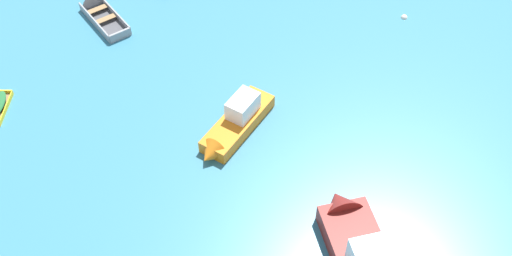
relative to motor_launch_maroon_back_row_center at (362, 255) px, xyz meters
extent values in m
cube|color=yellow|center=(-17.96, 6.20, -0.61)|extent=(0.37, 2.30, 0.25)
cube|color=yellow|center=(-18.53, 7.29, -0.61)|extent=(0.82, 0.20, 0.25)
cone|color=maroon|center=(-1.01, 2.48, -0.23)|extent=(2.14, 1.81, 1.82)
cube|color=black|center=(0.04, -0.10, 1.14)|extent=(1.43, 0.72, 0.60)
cube|color=orange|center=(-6.14, 6.67, -0.39)|extent=(3.18, 4.76, 0.68)
cone|color=orange|center=(-7.10, 4.50, -0.35)|extent=(1.49, 1.33, 1.22)
cube|color=white|center=(-5.95, 7.09, 0.44)|extent=(1.63, 1.93, 0.98)
cube|color=black|center=(-6.25, 6.42, 0.64)|extent=(0.96, 0.53, 0.43)
cube|color=#4C4C51|center=(-15.25, 13.84, -0.66)|extent=(3.50, 3.54, 0.13)
cube|color=gray|center=(-15.73, 13.37, -0.47)|extent=(2.79, 2.84, 0.52)
cube|color=gray|center=(-14.78, 14.30, -0.47)|extent=(2.79, 2.84, 0.52)
cube|color=gray|center=(-13.89, 12.45, -0.47)|extent=(1.03, 1.01, 0.52)
cone|color=gray|center=(-16.67, 15.29, -0.44)|extent=(1.54, 1.53, 1.28)
cube|color=#937047|center=(-15.11, 13.69, -0.36)|extent=(1.13, 1.12, 0.03)
cube|color=#937047|center=(-15.90, 14.50, -0.36)|extent=(1.13, 1.12, 0.03)
sphere|color=silver|center=(2.17, 16.77, -0.73)|extent=(0.39, 0.39, 0.39)
camera|label=1|loc=(-2.50, -12.27, 20.74)|focal=41.09mm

